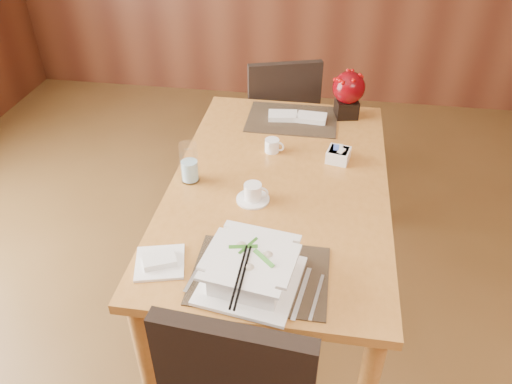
% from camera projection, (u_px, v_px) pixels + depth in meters
% --- Properties ---
extents(dining_table, '(0.90, 1.50, 0.75)m').
position_uv_depth(dining_table, '(279.00, 200.00, 2.15)').
color(dining_table, '#BF7C35').
rests_on(dining_table, ground).
extents(placemat_near, '(0.45, 0.33, 0.01)m').
position_uv_depth(placemat_near, '(260.00, 275.00, 1.65)').
color(placemat_near, black).
rests_on(placemat_near, dining_table).
extents(placemat_far, '(0.45, 0.33, 0.01)m').
position_uv_depth(placemat_far, '(292.00, 119.00, 2.53)').
color(placemat_far, black).
rests_on(placemat_far, dining_table).
extents(soup_setting, '(0.35, 0.35, 0.12)m').
position_uv_depth(soup_setting, '(251.00, 270.00, 1.59)').
color(soup_setting, white).
rests_on(soup_setting, dining_table).
extents(coffee_cup, '(0.13, 0.13, 0.08)m').
position_uv_depth(coffee_cup, '(253.00, 194.00, 1.97)').
color(coffee_cup, white).
rests_on(coffee_cup, dining_table).
extents(water_glass, '(0.09, 0.09, 0.17)m').
position_uv_depth(water_glass, '(189.00, 163.00, 2.05)').
color(water_glass, white).
rests_on(water_glass, dining_table).
extents(creamer_jug, '(0.10, 0.10, 0.06)m').
position_uv_depth(creamer_jug, '(272.00, 145.00, 2.27)').
color(creamer_jug, white).
rests_on(creamer_jug, dining_table).
extents(sugar_caddy, '(0.11, 0.11, 0.06)m').
position_uv_depth(sugar_caddy, '(338.00, 155.00, 2.20)').
color(sugar_caddy, white).
rests_on(sugar_caddy, dining_table).
extents(berry_decor, '(0.16, 0.16, 0.24)m').
position_uv_depth(berry_decor, '(348.00, 92.00, 2.48)').
color(berry_decor, black).
rests_on(berry_decor, dining_table).
extents(napkins_far, '(0.29, 0.11, 0.03)m').
position_uv_depth(napkins_far, '(299.00, 117.00, 2.51)').
color(napkins_far, white).
rests_on(napkins_far, dining_table).
extents(bread_plate, '(0.20, 0.20, 0.01)m').
position_uv_depth(bread_plate, '(160.00, 263.00, 1.70)').
color(bread_plate, white).
rests_on(bread_plate, dining_table).
extents(far_chair, '(0.54, 0.54, 0.92)m').
position_uv_depth(far_chair, '(280.00, 120.00, 3.01)').
color(far_chair, black).
rests_on(far_chair, ground).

